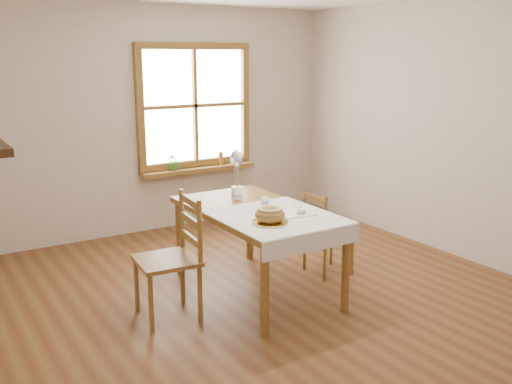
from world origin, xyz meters
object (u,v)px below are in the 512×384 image
(bread_plate, at_px, (270,222))
(flower_vase, at_px, (237,194))
(chair_left, at_px, (166,258))
(chair_right, at_px, (329,232))
(dining_table, at_px, (256,218))

(bread_plate, xyz_separation_m, flower_vase, (0.18, 0.82, 0.04))
(chair_left, height_order, flower_vase, chair_left)
(chair_left, xyz_separation_m, flower_vase, (0.90, 0.44, 0.31))
(chair_right, relative_size, bread_plate, 2.91)
(chair_left, height_order, chair_right, chair_left)
(chair_right, bearing_deg, dining_table, 91.64)
(dining_table, distance_m, chair_right, 0.85)
(bread_plate, bearing_deg, flower_vase, 77.75)
(chair_right, bearing_deg, chair_left, 94.21)
(chair_left, xyz_separation_m, bread_plate, (0.72, -0.38, 0.28))
(flower_vase, bearing_deg, chair_right, -25.42)
(chair_left, bearing_deg, bread_plate, 67.40)
(flower_vase, bearing_deg, dining_table, -93.94)
(dining_table, bearing_deg, chair_left, -175.37)
(dining_table, height_order, flower_vase, flower_vase)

